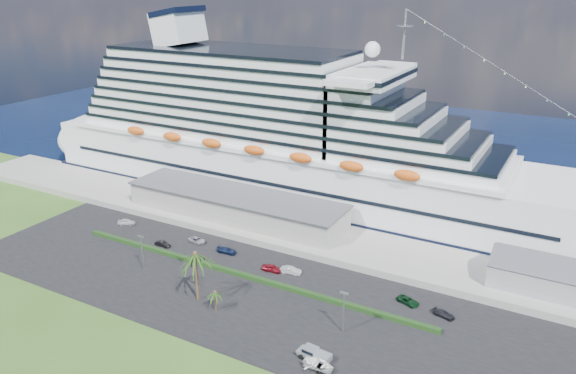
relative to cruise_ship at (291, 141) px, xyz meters
The scene contains 22 objects.
ground 69.56m from the cruise_ship, 71.40° to the right, with size 420.00×420.00×0.00m, color #2F531B.
asphalt_lot 59.58m from the cruise_ship, 67.89° to the right, with size 140.00×38.00×0.12m, color black.
wharf 35.90m from the cruise_ship, 48.10° to the right, with size 240.00×20.00×1.80m, color gray.
water 71.40m from the cruise_ship, 71.93° to the left, with size 420.00×160.00×0.02m, color black.
cruise_ship is the anchor object (origin of this frame).
terminal_building 26.92m from the cruise_ship, 98.22° to the right, with size 61.00×15.00×6.30m.
port_shed 78.32m from the cruise_ship, 18.08° to the right, with size 24.00×12.31×7.37m.
hedge 52.41m from the cruise_ship, 74.26° to the right, with size 88.00×1.10×0.90m, color black.
lamp_post_left 57.50m from the cruise_ship, 96.59° to the right, with size 1.60×0.35×8.27m.
lamp_post_right 70.64m from the cruise_ship, 53.44° to the right, with size 1.60×0.35×8.27m.
palm_tall 61.56m from the cruise_ship, 79.12° to the right, with size 8.82×8.82×11.13m.
palm_short 65.13m from the cruise_ship, 74.52° to the right, with size 3.53×3.53×4.56m.
parked_car_0 50.74m from the cruise_ship, 124.47° to the right, with size 1.82×4.52×1.54m, color silver.
parked_car_1 48.87m from the cruise_ship, 103.21° to the right, with size 1.39×3.99×1.31m, color black.
parked_car_2 42.71m from the cruise_ship, 96.58° to the right, with size 2.13×4.63×1.29m, color #9D9EA6.
parked_car_3 43.75m from the cruise_ship, 82.87° to the right, with size 1.96×4.81×1.40m, color #111D3E.
parked_car_4 49.35m from the cruise_ship, 66.38° to the right, with size 1.85×4.60×1.57m, color maroon.
parked_car_5 50.06m from the cruise_ship, 61.29° to the right, with size 1.61×4.62×1.52m, color silver.
parked_car_6 65.95m from the cruise_ship, 39.91° to the right, with size 2.13×4.61×1.28m, color #0C3217.
parked_car_7 72.36m from the cruise_ship, 36.78° to the right, with size 1.71×4.20×1.22m, color black.
pickup_truck 78.60m from the cruise_ship, 58.40° to the right, with size 6.07×2.62×2.09m.
boat_trailer 81.44m from the cruise_ship, 58.03° to the right, with size 6.11×4.05×1.74m.
Camera 1 is at (53.25, -72.99, 60.96)m, focal length 35.00 mm.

